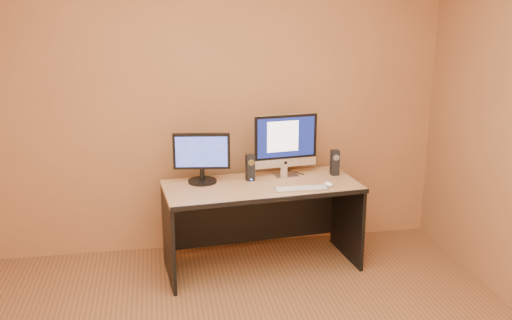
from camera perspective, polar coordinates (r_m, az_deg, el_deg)
The scene contains 10 objects.
walls at distance 2.80m, azimuth -1.24°, elevation -0.71°, with size 4.00×4.00×2.60m, color #94643B, non-canonical shape.
desk at distance 4.57m, azimuth 0.57°, elevation -6.63°, with size 1.51×0.66×0.70m, color tan, non-canonical shape.
imac at distance 4.60m, azimuth 3.04°, elevation 1.52°, with size 0.54×0.20×0.52m, color silver, non-canonical shape.
second_monitor at distance 4.46m, azimuth -5.44°, elevation 0.19°, with size 0.45×0.23×0.40m, color black, non-canonical shape.
speaker_left at distance 4.52m, azimuth -0.58°, elevation -0.78°, with size 0.06×0.07×0.21m, color black, non-canonical shape.
speaker_right at distance 4.71m, azimuth 7.89°, elevation -0.26°, with size 0.06×0.07×0.21m, color black, non-canonical shape.
keyboard at distance 4.34m, azimuth 4.54°, elevation -2.87°, with size 0.41×0.11×0.02m, color #B6B6BB.
mouse at distance 4.44m, azimuth 7.26°, elevation -2.39°, with size 0.05×0.10×0.03m, color white.
cable_a at distance 4.76m, azimuth 3.85°, elevation -1.20°, with size 0.01×0.01×0.21m, color black.
cable_b at distance 4.73m, azimuth 2.55°, elevation -1.28°, with size 0.01×0.01×0.17m, color black.
Camera 1 is at (-0.41, -2.65, 2.10)m, focal length 40.00 mm.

